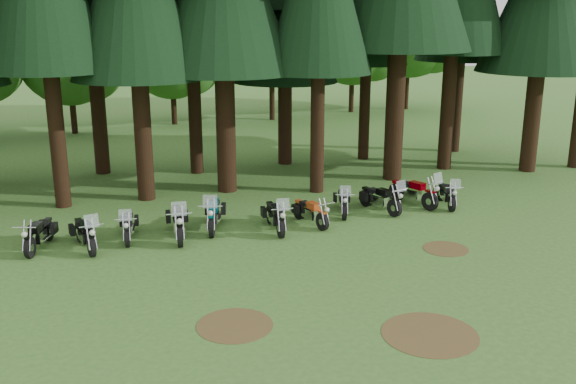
% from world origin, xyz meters
% --- Properties ---
extents(ground, '(120.00, 120.00, 0.00)m').
position_xyz_m(ground, '(0.00, 0.00, 0.00)').
color(ground, '#356125').
rests_on(ground, ground).
extents(decid_3, '(6.12, 5.95, 7.65)m').
position_xyz_m(decid_3, '(-4.71, 25.13, 4.51)').
color(decid_3, black).
rests_on(decid_3, ground).
extents(decid_4, '(5.93, 5.76, 7.41)m').
position_xyz_m(decid_4, '(1.58, 26.32, 4.37)').
color(decid_4, black).
rests_on(decid_4, ground).
extents(decid_5, '(8.45, 8.21, 10.56)m').
position_xyz_m(decid_5, '(8.29, 25.71, 6.23)').
color(decid_5, black).
rests_on(decid_5, ground).
extents(decid_6, '(7.06, 6.86, 8.82)m').
position_xyz_m(decid_6, '(14.85, 27.01, 5.20)').
color(decid_6, black).
rests_on(decid_6, ground).
extents(decid_7, '(8.44, 8.20, 10.55)m').
position_xyz_m(decid_7, '(19.46, 26.83, 6.22)').
color(decid_7, black).
rests_on(decid_7, ground).
extents(dirt_patch_0, '(1.80, 1.80, 0.01)m').
position_xyz_m(dirt_patch_0, '(-3.00, -2.00, 0.01)').
color(dirt_patch_0, '#4C3D1E').
rests_on(dirt_patch_0, ground).
extents(dirt_patch_1, '(1.40, 1.40, 0.01)m').
position_xyz_m(dirt_patch_1, '(4.50, 0.50, 0.01)').
color(dirt_patch_1, '#4C3D1E').
rests_on(dirt_patch_1, ground).
extents(dirt_patch_2, '(2.20, 2.20, 0.01)m').
position_xyz_m(dirt_patch_2, '(1.00, -4.00, 0.01)').
color(dirt_patch_2, '#4C3D1E').
rests_on(dirt_patch_2, ground).
extents(motorcycle_0, '(0.91, 2.05, 0.87)m').
position_xyz_m(motorcycle_0, '(-7.16, 5.01, 0.45)').
color(motorcycle_0, black).
rests_on(motorcycle_0, ground).
extents(motorcycle_1, '(0.62, 2.23, 1.40)m').
position_xyz_m(motorcycle_1, '(-5.85, 4.49, 0.47)').
color(motorcycle_1, black).
rests_on(motorcycle_1, ground).
extents(motorcycle_2, '(0.62, 2.07, 1.30)m').
position_xyz_m(motorcycle_2, '(-4.50, 4.89, 0.44)').
color(motorcycle_2, black).
rests_on(motorcycle_2, ground).
extents(motorcycle_3, '(0.66, 2.47, 1.55)m').
position_xyz_m(motorcycle_3, '(-2.98, 4.45, 0.52)').
color(motorcycle_3, black).
rests_on(motorcycle_3, ground).
extents(motorcycle_4, '(1.08, 2.36, 1.51)m').
position_xyz_m(motorcycle_4, '(-1.68, 4.90, 0.51)').
color(motorcycle_4, black).
rests_on(motorcycle_4, ground).
extents(motorcycle_5, '(0.54, 2.24, 1.40)m').
position_xyz_m(motorcycle_5, '(0.19, 4.03, 0.47)').
color(motorcycle_5, black).
rests_on(motorcycle_5, ground).
extents(motorcycle_6, '(0.51, 2.03, 0.83)m').
position_xyz_m(motorcycle_6, '(1.53, 4.18, 0.42)').
color(motorcycle_6, black).
rests_on(motorcycle_6, ground).
extents(motorcycle_7, '(1.00, 2.04, 1.32)m').
position_xyz_m(motorcycle_7, '(3.10, 4.89, 0.44)').
color(motorcycle_7, black).
rests_on(motorcycle_7, ground).
extents(motorcycle_8, '(0.77, 2.21, 1.39)m').
position_xyz_m(motorcycle_8, '(4.50, 4.65, 0.47)').
color(motorcycle_8, black).
rests_on(motorcycle_8, ground).
extents(motorcycle_9, '(0.99, 2.34, 1.49)m').
position_xyz_m(motorcycle_9, '(6.02, 4.88, 0.50)').
color(motorcycle_9, black).
rests_on(motorcycle_9, ground).
extents(motorcycle_10, '(0.89, 2.04, 1.30)m').
position_xyz_m(motorcycle_10, '(7.16, 4.37, 0.44)').
color(motorcycle_10, black).
rests_on(motorcycle_10, ground).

